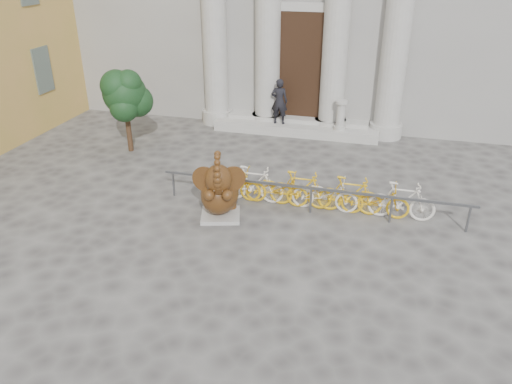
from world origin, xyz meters
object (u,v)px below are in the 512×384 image
(tree, at_px, (125,95))
(pedestrian, at_px, (279,101))
(elephant_statue, at_px, (220,193))
(bike_rack, at_px, (312,191))

(tree, xyz_separation_m, pedestrian, (4.40, 3.07, -0.74))
(elephant_statue, distance_m, pedestrian, 6.71)
(elephant_statue, relative_size, tree, 0.70)
(bike_rack, distance_m, pedestrian, 6.01)
(bike_rack, relative_size, pedestrian, 4.86)
(elephant_statue, bearing_deg, pedestrian, 73.53)
(pedestrian, bearing_deg, elephant_statue, 88.62)
(bike_rack, height_order, tree, tree)
(elephant_statue, bearing_deg, tree, 124.11)
(bike_rack, relative_size, tree, 2.90)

